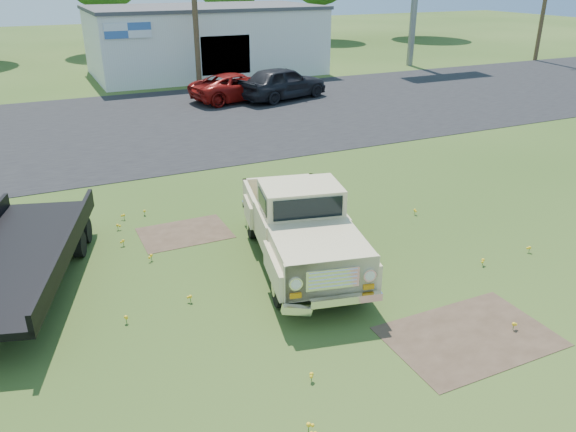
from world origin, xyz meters
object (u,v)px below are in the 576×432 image
object	(u,v)px
vintage_pickup_truck	(300,225)
flatbed_trailer	(17,252)
red_pickup	(238,87)
dark_sedan	(283,83)

from	to	relation	value
vintage_pickup_truck	flatbed_trailer	size ratio (longest dim) A/B	0.83
flatbed_trailer	red_pickup	size ratio (longest dim) A/B	1.28
vintage_pickup_truck	dark_sedan	size ratio (longest dim) A/B	1.07
flatbed_trailer	dark_sedan	world-z (taller)	flatbed_trailer
vintage_pickup_truck	red_pickup	bearing A→B (deg)	86.32
vintage_pickup_truck	flatbed_trailer	xyz separation A→B (m)	(-5.73, 1.45, -0.09)
flatbed_trailer	vintage_pickup_truck	bearing A→B (deg)	2.37
vintage_pickup_truck	dark_sedan	world-z (taller)	vintage_pickup_truck
flatbed_trailer	dark_sedan	bearing A→B (deg)	66.06
flatbed_trailer	dark_sedan	size ratio (longest dim) A/B	1.28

